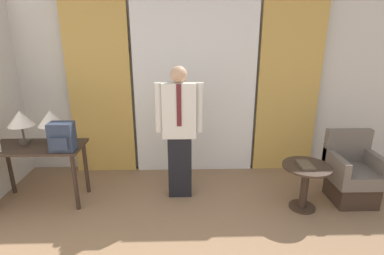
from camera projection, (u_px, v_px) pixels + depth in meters
wall_back at (195, 81)px, 4.37m from camera, size 10.00×0.06×2.70m
curtain_sheer_center at (195, 86)px, 4.26m from camera, size 1.73×0.06×2.58m
curtain_drape_left at (100, 87)px, 4.23m from camera, size 0.88×0.06×2.58m
curtain_drape_right at (289, 86)px, 4.29m from camera, size 0.88×0.06×2.58m
desk at (38, 155)px, 3.60m from camera, size 1.09×0.52×0.74m
table_lamp_left at (21, 119)px, 3.55m from camera, size 0.30×0.30×0.41m
table_lamp_right at (51, 119)px, 3.56m from camera, size 0.30×0.30×0.41m
backpack at (62, 137)px, 3.38m from camera, size 0.27×0.21×0.33m
person at (179, 128)px, 3.65m from camera, size 0.58×0.20×1.67m
armchair at (352, 175)px, 3.72m from camera, size 0.57×0.57×0.87m
side_table at (305, 180)px, 3.52m from camera, size 0.56×0.56×0.56m
book at (305, 165)px, 3.44m from camera, size 0.15×0.25×0.03m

